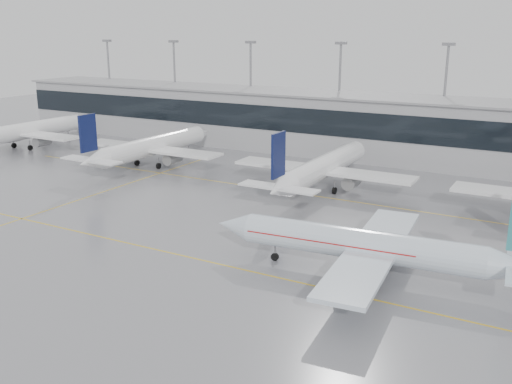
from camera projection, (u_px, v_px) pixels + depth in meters
The scene contains 12 objects.
ground at pixel (203, 260), 63.61m from camera, with size 320.00×320.00×0.00m, color gray.
taxi_line_main at pixel (203, 260), 63.61m from camera, with size 120.00×0.25×0.01m, color gold.
taxi_line_north at pixel (313, 196), 88.76m from camera, with size 120.00×0.25×0.01m, color gold.
taxi_line_cross at pixel (101, 193), 90.36m from camera, with size 0.25×60.00×0.01m, color gold.
terminal at pixel (379, 128), 113.96m from camera, with size 180.00×15.00×12.00m, color #9D9DA1.
terminal_glass at pixel (367, 126), 107.22m from camera, with size 180.00×0.20×5.00m, color black.
terminal_roof at pixel (380, 97), 112.28m from camera, with size 182.00×16.00×0.40m, color gray.
light_masts at pixel (390, 89), 117.00m from camera, with size 156.40×1.00×22.60m.
air_canada_jet at pixel (372, 247), 58.42m from camera, with size 34.55×27.20×10.62m.
parked_jet_a at pixel (25, 131), 123.93m from camera, with size 29.64×36.96×11.72m.
parked_jet_b at pixel (151, 147), 107.39m from camera, with size 29.64×36.96×11.72m.
parked_jet_c at pixel (323, 168), 90.84m from camera, with size 29.64×36.96×11.72m.
Camera 1 is at (34.18, -48.63, 24.62)m, focal length 40.00 mm.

